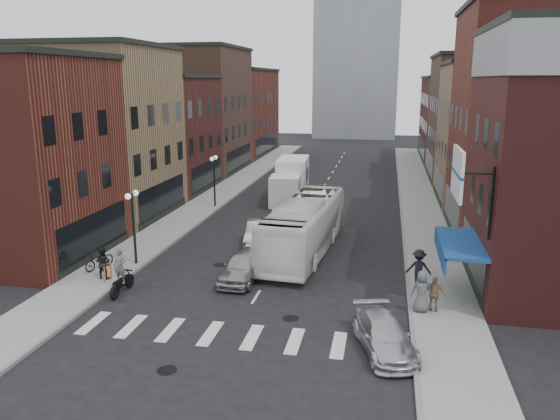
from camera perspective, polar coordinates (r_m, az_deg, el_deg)
The scene contains 31 objects.
ground at distance 24.81m, azimuth -3.07°, elevation -9.93°, with size 160.00×160.00×0.00m, color black.
sidewalk_left at distance 47.30m, azimuth -6.60°, elevation 1.45°, with size 3.00×74.00×0.15m, color gray.
sidewalk_right at distance 45.23m, azimuth 14.41°, elevation 0.56°, with size 3.00×74.00×0.15m, color gray.
curb_left at distance 46.89m, azimuth -4.85°, elevation 1.29°, with size 0.20×74.00×0.16m, color gray.
curb_right at distance 45.17m, azimuth 12.50°, elevation 0.55°, with size 0.20×74.00×0.16m, color gray.
crosswalk_stripes at distance 22.19m, azimuth -5.00°, elevation -12.93°, with size 12.00×2.20×0.01m, color silver.
bldg_left_near at distance 33.90m, azimuth -26.67°, elevation 4.93°, with size 10.30×9.20×11.30m.
bldg_left_mid_a at distance 41.72m, azimuth -18.82°, elevation 7.68°, with size 10.30×10.20×12.30m.
bldg_left_mid_b at distance 50.70m, azimuth -13.14°, elevation 7.80°, with size 10.30×10.20×10.30m.
bldg_left_far_a at distance 60.77m, azimuth -8.96°, elevation 10.29°, with size 10.30×12.20×13.30m.
bldg_left_far_b at distance 74.12m, azimuth -5.21°, elevation 10.16°, with size 10.30×16.20×11.30m.
bldg_right_mid_a at distance 37.35m, azimuth 25.79°, elevation 8.01°, with size 10.30×10.20×14.30m.
bldg_right_mid_b at distance 47.19m, azimuth 22.63°, elevation 7.34°, with size 10.30×10.20×11.30m.
bldg_right_far_a at distance 57.94m, azimuth 20.58°, elevation 8.97°, with size 10.30×12.20×12.30m.
bldg_right_far_b at distance 71.83m, azimuth 18.75°, elevation 9.01°, with size 10.30×16.20×10.30m.
awning_blue at distance 25.81m, azimuth 17.92°, elevation -3.44°, with size 1.80×5.00×0.78m.
billboard_sign at distance 23.06m, azimuth 18.27°, elevation 3.52°, with size 1.52×3.00×3.70m.
streetlamp_near at distance 29.96m, azimuth -15.10°, elevation -0.39°, with size 0.32×1.22×4.11m.
streetlamp_far at distance 42.70m, azimuth -6.90°, elevation 4.02°, with size 0.32×1.22×4.11m.
bike_rack at distance 28.42m, azimuth -17.55°, elevation -6.28°, with size 0.08×0.68×0.80m.
box_truck at distance 45.37m, azimuth 1.12°, elevation 3.10°, with size 2.75×7.97×3.41m.
motorcycle_rider at distance 26.74m, azimuth -16.30°, elevation -6.32°, with size 0.64×2.20×2.24m.
transit_bus at distance 31.51m, azimuth 2.56°, elevation -1.69°, with size 2.71×11.57×3.22m, color white.
sedan_left_near at distance 27.53m, azimuth -3.91°, elevation -5.92°, with size 1.70×4.23×1.44m, color #A2A1A6.
sedan_left_far at distance 33.42m, azimuth -2.15°, elevation -2.41°, with size 1.50×4.30×1.42m, color #BAAE97.
curb_car at distance 21.09m, azimuth 10.83°, elevation -12.74°, with size 1.72×4.24×1.23m, color silver.
parked_bicycle at distance 30.24m, azimuth -18.35°, elevation -4.97°, with size 0.65×1.85×0.97m, color black.
ped_left_solo at distance 28.69m, azimuth -18.03°, elevation -5.27°, with size 0.78×0.45×1.61m, color black.
ped_right_a at distance 27.06m, azimuth 14.29°, elevation -5.89°, with size 1.19×0.59×1.84m, color black.
ped_right_b at distance 24.43m, azimuth 15.84°, elevation -8.47°, with size 0.91×0.46×1.56m, color #8B6647.
ped_right_c at distance 24.25m, azimuth 14.58°, elevation -8.23°, with size 0.89×0.58×1.82m, color #55575C.
Camera 1 is at (5.65, -22.07, 9.84)m, focal length 35.00 mm.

